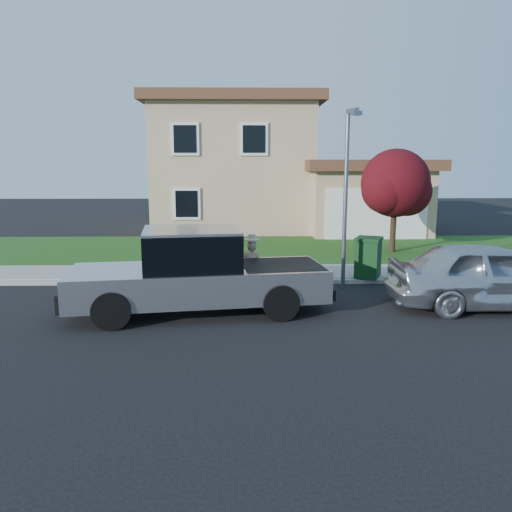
{
  "coord_description": "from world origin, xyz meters",
  "views": [
    {
      "loc": [
        0.6,
        -11.32,
        3.45
      ],
      "look_at": [
        0.85,
        0.88,
        1.2
      ],
      "focal_mm": 35.0,
      "sensor_mm": 36.0,
      "label": 1
    }
  ],
  "objects_px": {
    "trash_bin": "(368,257)",
    "street_lamp": "(347,189)",
    "ornamental_tree": "(396,186)",
    "woman": "(252,268)",
    "sedan": "(491,275)",
    "pickup_truck": "(198,274)"
  },
  "relations": [
    {
      "from": "pickup_truck",
      "to": "ornamental_tree",
      "type": "height_order",
      "value": "ornamental_tree"
    },
    {
      "from": "pickup_truck",
      "to": "sedan",
      "type": "distance_m",
      "value": 7.03
    },
    {
      "from": "woman",
      "to": "street_lamp",
      "type": "distance_m",
      "value": 3.38
    },
    {
      "from": "street_lamp",
      "to": "ornamental_tree",
      "type": "bearing_deg",
      "value": 45.9
    },
    {
      "from": "woman",
      "to": "sedan",
      "type": "bearing_deg",
      "value": -176.4
    },
    {
      "from": "pickup_truck",
      "to": "woman",
      "type": "bearing_deg",
      "value": 37.72
    },
    {
      "from": "trash_bin",
      "to": "street_lamp",
      "type": "height_order",
      "value": "street_lamp"
    },
    {
      "from": "trash_bin",
      "to": "street_lamp",
      "type": "relative_size",
      "value": 0.24
    },
    {
      "from": "woman",
      "to": "street_lamp",
      "type": "height_order",
      "value": "street_lamp"
    },
    {
      "from": "sedan",
      "to": "street_lamp",
      "type": "relative_size",
      "value": 0.99
    },
    {
      "from": "pickup_truck",
      "to": "trash_bin",
      "type": "xyz_separation_m",
      "value": [
        4.75,
        3.01,
        -0.18
      ]
    },
    {
      "from": "woman",
      "to": "ornamental_tree",
      "type": "distance_m",
      "value": 8.57
    },
    {
      "from": "pickup_truck",
      "to": "street_lamp",
      "type": "relative_size",
      "value": 1.29
    },
    {
      "from": "sedan",
      "to": "trash_bin",
      "type": "distance_m",
      "value": 3.63
    },
    {
      "from": "sedan",
      "to": "street_lamp",
      "type": "bearing_deg",
      "value": 58.16
    },
    {
      "from": "pickup_truck",
      "to": "trash_bin",
      "type": "bearing_deg",
      "value": 23.96
    },
    {
      "from": "pickup_truck",
      "to": "woman",
      "type": "xyz_separation_m",
      "value": [
        1.28,
        1.34,
        -0.14
      ]
    },
    {
      "from": "trash_bin",
      "to": "street_lamp",
      "type": "bearing_deg",
      "value": -111.97
    },
    {
      "from": "sedan",
      "to": "street_lamp",
      "type": "height_order",
      "value": "street_lamp"
    },
    {
      "from": "pickup_truck",
      "to": "street_lamp",
      "type": "xyz_separation_m",
      "value": [
        3.88,
        2.19,
        1.85
      ]
    },
    {
      "from": "street_lamp",
      "to": "trash_bin",
      "type": "bearing_deg",
      "value": 28.23
    },
    {
      "from": "ornamental_tree",
      "to": "woman",
      "type": "bearing_deg",
      "value": -131.75
    }
  ]
}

